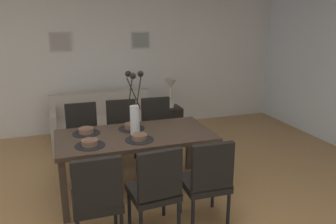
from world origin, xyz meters
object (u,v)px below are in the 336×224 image
at_px(bowl_far_left, 139,137).
at_px(framed_picture_left, 60,42).
at_px(dining_chair_mid_left, 207,178).
at_px(centerpiece_vase, 135,111).
at_px(side_table, 170,121).
at_px(dining_chair_far_right, 123,130).
at_px(bowl_near_left, 90,142).
at_px(dining_chair_mid_right, 158,126).
at_px(dining_chair_near_right, 83,134).
at_px(dining_chair_near_left, 97,196).
at_px(bowl_far_right, 131,126).
at_px(bowl_near_right, 86,130).
at_px(table_lamp, 171,87).
at_px(framed_picture_center, 141,40).
at_px(dining_table, 135,140).
at_px(dining_chair_far_left, 156,187).
at_px(sofa, 104,125).

relative_size(bowl_far_left, framed_picture_left, 0.47).
relative_size(dining_chair_mid_left, centerpiece_vase, 1.25).
distance_m(dining_chair_mid_left, side_table, 2.73).
distance_m(dining_chair_far_right, bowl_far_left, 1.11).
distance_m(dining_chair_mid_left, bowl_near_left, 1.29).
relative_size(dining_chair_mid_right, framed_picture_left, 2.53).
bearing_deg(dining_chair_near_right, dining_chair_mid_right, -0.48).
xyz_separation_m(dining_chair_near_left, bowl_far_right, (0.56, 1.08, 0.27)).
bearing_deg(bowl_near_right, side_table, 44.95).
distance_m(dining_chair_near_right, table_lamp, 1.88).
distance_m(table_lamp, framed_picture_center, 1.10).
xyz_separation_m(bowl_near_left, bowl_near_right, (0.00, 0.41, 0.00)).
xyz_separation_m(dining_chair_near_left, centerpiece_vase, (0.56, 0.88, 0.51)).
relative_size(dining_table, dining_chair_far_left, 1.96).
relative_size(dining_chair_mid_right, bowl_far_right, 5.41).
distance_m(dining_chair_near_left, bowl_near_right, 1.12).
xyz_separation_m(bowl_near_right, framed_picture_center, (1.25, 2.30, 0.87)).
bearing_deg(bowl_near_left, framed_picture_left, 93.52).
bearing_deg(sofa, dining_table, -86.37).
distance_m(bowl_near_right, side_table, 2.30).
xyz_separation_m(side_table, framed_picture_center, (-0.34, 0.72, 1.39)).
bearing_deg(dining_chair_near_left, bowl_near_left, 88.45).
xyz_separation_m(dining_table, sofa, (-0.12, 1.88, -0.38)).
height_order(dining_chair_far_left, bowl_near_left, dining_chair_far_left).
xyz_separation_m(bowl_far_right, table_lamp, (1.05, 1.58, 0.11)).
distance_m(sofa, framed_picture_center, 1.72).
bearing_deg(dining_chair_near_right, bowl_near_right, -89.64).
relative_size(dining_chair_near_left, framed_picture_center, 2.66).
bearing_deg(centerpiece_vase, sofa, 93.66).
bearing_deg(dining_chair_mid_right, sofa, 122.01).
xyz_separation_m(dining_chair_far_left, table_lamp, (1.06, 2.67, 0.38)).
xyz_separation_m(dining_chair_far_left, framed_picture_center, (0.72, 3.39, 1.14)).
height_order(sofa, framed_picture_center, framed_picture_center).
bearing_deg(bowl_near_right, dining_chair_near_right, 90.36).
bearing_deg(framed_picture_center, dining_chair_mid_left, -93.10).
xyz_separation_m(dining_table, dining_chair_far_right, (0.01, 0.87, -0.15)).
height_order(dining_chair_mid_left, dining_chair_mid_right, same).
relative_size(dining_table, dining_chair_mid_right, 1.96).
xyz_separation_m(dining_table, bowl_far_right, (-0.00, 0.20, 0.12)).
xyz_separation_m(dining_chair_near_left, dining_chair_mid_left, (1.08, 0.00, 0.00)).
bearing_deg(dining_chair_mid_right, dining_chair_near_right, 179.52).
height_order(bowl_far_left, table_lamp, table_lamp).
relative_size(dining_chair_far_left, bowl_near_right, 5.41).
bearing_deg(bowl_near_left, sofa, 78.60).
height_order(bowl_near_right, framed_picture_left, framed_picture_left).
distance_m(dining_chair_far_left, table_lamp, 2.90).
distance_m(dining_chair_far_left, dining_chair_far_right, 1.75).
height_order(dining_chair_near_right, bowl_far_right, dining_chair_near_right).
xyz_separation_m(dining_chair_near_right, dining_chair_mid_right, (1.07, -0.01, 0.00)).
relative_size(bowl_near_right, table_lamp, 0.33).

